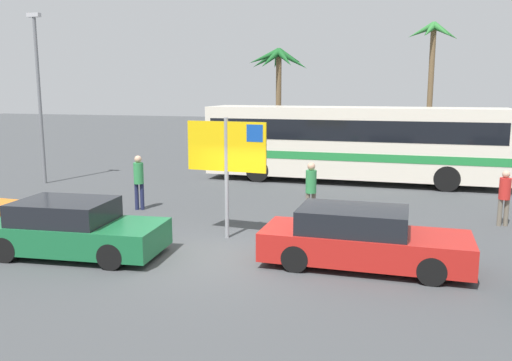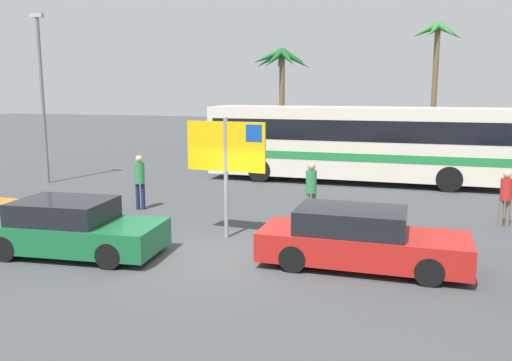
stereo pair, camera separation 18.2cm
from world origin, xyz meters
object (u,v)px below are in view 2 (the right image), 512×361
at_px(bus_front_coach, 354,140).
at_px(pedestrian_near_sign, 140,178).
at_px(pedestrian_crossing_lot, 311,187).
at_px(ferry_sign, 227,151).
at_px(pedestrian_by_bus, 506,194).
at_px(car_red, 360,239).
at_px(car_green, 72,228).

relative_size(bus_front_coach, pedestrian_near_sign, 6.85).
bearing_deg(pedestrian_crossing_lot, ferry_sign, 115.15).
bearing_deg(ferry_sign, pedestrian_crossing_lot, 57.86).
bearing_deg(pedestrian_by_bus, car_red, -47.82).
bearing_deg(ferry_sign, car_green, -137.93).
xyz_separation_m(bus_front_coach, pedestrian_near_sign, (-6.05, -7.37, -0.72)).
bearing_deg(pedestrian_near_sign, bus_front_coach, 127.22).
distance_m(car_red, pedestrian_by_bus, 5.99).
relative_size(car_green, pedestrian_crossing_lot, 2.44).
xyz_separation_m(car_green, pedestrian_by_bus, (10.29, 5.88, 0.32)).
height_order(pedestrian_crossing_lot, pedestrian_near_sign, pedestrian_near_sign).
bearing_deg(car_red, pedestrian_crossing_lot, 116.23).
bearing_deg(ferry_sign, car_red, -16.50).
distance_m(car_green, pedestrian_near_sign, 4.84).
bearing_deg(pedestrian_by_bus, pedestrian_crossing_lot, -90.11).
bearing_deg(pedestrian_near_sign, car_red, 50.77).
relative_size(ferry_sign, pedestrian_crossing_lot, 1.80).
relative_size(ferry_sign, pedestrian_near_sign, 1.78).
xyz_separation_m(car_red, pedestrian_near_sign, (-7.53, 3.65, 0.43)).
xyz_separation_m(ferry_sign, pedestrian_by_bus, (7.21, 3.44, -1.37)).
relative_size(bus_front_coach, pedestrian_by_bus, 7.57).
bearing_deg(car_red, car_green, -170.68).
relative_size(ferry_sign, pedestrian_by_bus, 1.97).
relative_size(bus_front_coach, car_green, 2.83).
relative_size(car_red, pedestrian_near_sign, 2.53).
relative_size(ferry_sign, car_green, 0.74).
relative_size(bus_front_coach, car_red, 2.71).
bearing_deg(pedestrian_crossing_lot, pedestrian_near_sign, 62.09).
xyz_separation_m(car_red, car_green, (-6.68, -1.10, -0.00)).
xyz_separation_m(car_green, pedestrian_crossing_lot, (4.83, 4.85, 0.42)).
xyz_separation_m(bus_front_coach, pedestrian_by_bus, (5.08, -6.24, -0.83)).
bearing_deg(bus_front_coach, pedestrian_near_sign, -129.41).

